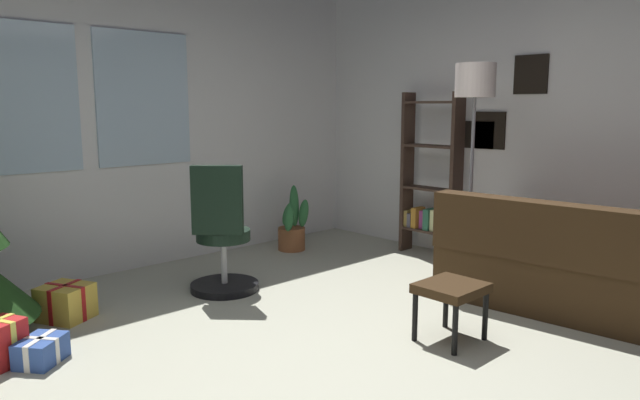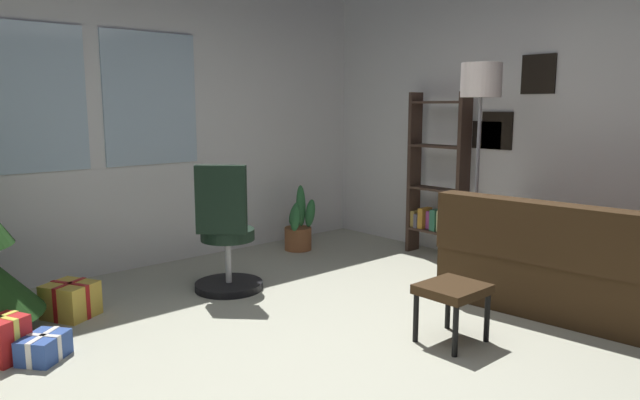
{
  "view_description": "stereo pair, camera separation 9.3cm",
  "coord_description": "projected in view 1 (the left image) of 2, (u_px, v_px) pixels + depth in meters",
  "views": [
    {
      "loc": [
        -2.4,
        -2.27,
        1.52
      ],
      "look_at": [
        -0.02,
        0.25,
        0.95
      ],
      "focal_mm": 32.73,
      "sensor_mm": 36.0,
      "label": 1
    },
    {
      "loc": [
        -2.33,
        -2.34,
        1.52
      ],
      "look_at": [
        -0.02,
        0.25,
        0.95
      ],
      "focal_mm": 32.73,
      "sensor_mm": 36.0,
      "label": 2
    }
  ],
  "objects": [
    {
      "name": "wall_back_with_windows",
      "position": [
        127.0,
        114.0,
        5.28
      ],
      "size": [
        5.22,
        0.12,
        2.85
      ],
      "color": "silver",
      "rests_on": "ground_plane"
    },
    {
      "name": "floor_lamp",
      "position": [
        475.0,
        99.0,
        4.88
      ],
      "size": [
        0.33,
        0.33,
        1.86
      ],
      "color": "slate",
      "rests_on": "ground_plane"
    },
    {
      "name": "wall_right_with_frames",
      "position": [
        564.0,
        115.0,
        5.07
      ],
      "size": [
        0.12,
        5.54,
        2.85
      ],
      "color": "silver",
      "rests_on": "ground_plane"
    },
    {
      "name": "office_chair",
      "position": [
        222.0,
        243.0,
        4.71
      ],
      "size": [
        0.58,
        0.58,
        1.06
      ],
      "color": "black",
      "rests_on": "ground_plane"
    },
    {
      "name": "potted_plant",
      "position": [
        293.0,
        228.0,
        6.15
      ],
      "size": [
        0.44,
        0.38,
        0.68
      ],
      "color": "#935733",
      "rests_on": "ground_plane"
    },
    {
      "name": "bookshelf",
      "position": [
        430.0,
        187.0,
        5.87
      ],
      "size": [
        0.18,
        0.64,
        1.64
      ],
      "color": "#392920",
      "rests_on": "ground_plane"
    },
    {
      "name": "gift_box_blue",
      "position": [
        41.0,
        351.0,
        3.45
      ],
      "size": [
        0.35,
        0.34,
        0.16
      ],
      "color": "#2D4C99",
      "rests_on": "ground_plane"
    },
    {
      "name": "couch",
      "position": [
        592.0,
        270.0,
        4.37
      ],
      "size": [
        1.75,
        1.99,
        0.84
      ],
      "color": "#342212",
      "rests_on": "ground_plane"
    },
    {
      "name": "gift_box_gold",
      "position": [
        66.0,
        302.0,
        4.16
      ],
      "size": [
        0.4,
        0.42,
        0.26
      ],
      "color": "gold",
      "rests_on": "ground_plane"
    },
    {
      "name": "footstool",
      "position": [
        451.0,
        293.0,
        3.75
      ],
      "size": [
        0.4,
        0.36,
        0.38
      ],
      "color": "#342212",
      "rests_on": "ground_plane"
    },
    {
      "name": "ground_plane",
      "position": [
        351.0,
        368.0,
        3.51
      ],
      "size": [
        5.22,
        5.54,
        0.1
      ],
      "primitive_type": "cube",
      "color": "#AFAF99"
    }
  ]
}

